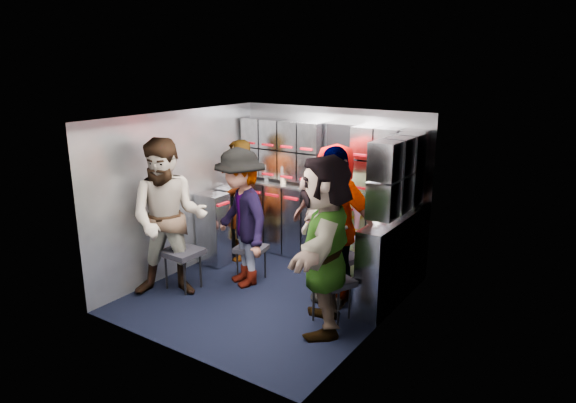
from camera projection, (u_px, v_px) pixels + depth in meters
The scene contains 29 objects.
floor at pixel (269, 294), 6.13m from camera, with size 3.00×3.00×0.00m, color black.
wall_back at pixel (332, 184), 7.05m from camera, with size 2.80×0.04×2.10m, color gray.
wall_left at pixel (180, 193), 6.60m from camera, with size 0.04×3.00×2.10m, color gray.
wall_right at pixel (382, 232), 5.10m from camera, with size 0.04×3.00×2.10m, color gray.
ceiling at pixel (267, 118), 5.57m from camera, with size 2.80×3.00×0.02m, color silver.
cart_bank_back at pixel (324, 227), 7.03m from camera, with size 2.68×0.38×0.99m, color #8F939D.
cart_bank_left at pixel (223, 225), 7.09m from camera, with size 0.38×0.76×0.99m, color #8F939D.
counter at pixel (324, 190), 6.90m from camera, with size 2.68×0.42×0.03m, color #B2B4B9.
locker_bank_back at pixel (327, 155), 6.82m from camera, with size 2.68×0.28×0.82m, color #8F939D.
locker_bank_right at pixel (397, 175), 5.63m from camera, with size 0.28×1.00×0.82m, color #8F939D.
right_cabinet at pixel (389, 262), 5.81m from camera, with size 0.28×1.20×1.00m, color #8F939D.
coffee_niche at pixel (341, 157), 6.77m from camera, with size 0.46×0.16×0.84m, color black, non-canonical shape.
red_latch_strip at pixel (317, 203), 6.77m from camera, with size 2.60×0.02×0.03m, color #B70916.
jump_seat_near_left at pixel (182, 254), 6.18m from camera, with size 0.43×0.41×0.50m.
jump_seat_mid_left at pixel (251, 250), 6.48m from camera, with size 0.42×0.41×0.43m.
jump_seat_center at pixel (340, 246), 6.61m from camera, with size 0.46×0.45×0.44m.
jump_seat_mid_right at pixel (340, 259), 6.04m from camera, with size 0.51×0.49×0.50m.
jump_seat_near_right at pixel (332, 283), 5.43m from camera, with size 0.53×0.52×0.48m.
attendant_standing at pixel (238, 200), 7.07m from camera, with size 0.61×0.40×1.67m, color black.
attendant_arc_a at pixel (169, 219), 5.91m from camera, with size 0.91×0.71×1.87m, color black.
attendant_arc_b at pixel (241, 218), 6.21m from camera, with size 1.11×0.64×1.71m, color black.
attendant_arc_c at pixel (334, 214), 6.34m from camera, with size 0.85×0.55×1.74m, color black.
attendant_arc_d at pixel (333, 225), 5.77m from camera, with size 1.06×0.44×1.81m, color black.
attendant_arc_e at pixel (324, 244), 5.15m from camera, with size 1.70×0.54×1.84m, color black.
bottle_left at pixel (266, 173), 7.31m from camera, with size 0.07×0.07×0.24m, color white.
bottle_mid at pixel (283, 175), 7.16m from camera, with size 0.07×0.07×0.25m, color white.
bottle_right at pixel (335, 182), 6.71m from camera, with size 0.07×0.07×0.27m, color white.
cup_left at pixel (283, 180), 7.17m from camera, with size 0.08×0.08×0.11m, color beige.
cup_right at pixel (389, 197), 6.32m from camera, with size 0.08×0.08×0.09m, color beige.
Camera 1 is at (3.31, -4.54, 2.71)m, focal length 32.00 mm.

